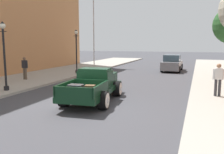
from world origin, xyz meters
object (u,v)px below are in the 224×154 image
object	(u,v)px
hotrod_truck_dark_green	(95,85)
car_background_grey	(172,63)
street_lamp_near	(4,51)
flagpole	(95,18)
pedestrian_sidewalk_left	(25,67)
pedestrian_sidewalk_right	(218,78)
street_lamp_far	(76,48)

from	to	relation	value
hotrod_truck_dark_green	car_background_grey	xyz separation A→B (m)	(2.29, 13.92, 0.01)
street_lamp_near	flagpole	bearing A→B (deg)	95.31
car_background_grey	flagpole	world-z (taller)	flagpole
pedestrian_sidewalk_left	street_lamp_near	world-z (taller)	street_lamp_near
car_background_grey	flagpole	xyz separation A→B (m)	(-9.17, 1.67, 5.00)
pedestrian_sidewalk_right	street_lamp_far	size ratio (longest dim) A/B	0.43
hotrod_truck_dark_green	pedestrian_sidewalk_right	bearing A→B (deg)	21.38
hotrod_truck_dark_green	pedestrian_sidewalk_left	world-z (taller)	pedestrian_sidewalk_left
car_background_grey	pedestrian_sidewalk_right	xyz separation A→B (m)	(3.46, -11.67, 0.32)
car_background_grey	pedestrian_sidewalk_left	size ratio (longest dim) A/B	2.62
pedestrian_sidewalk_right	flagpole	world-z (taller)	flagpole
pedestrian_sidewalk_left	flagpole	size ratio (longest dim) A/B	0.18
hotrod_truck_dark_green	street_lamp_far	xyz separation A→B (m)	(-5.50, 8.26, 1.63)
street_lamp_near	flagpole	world-z (taller)	flagpole
pedestrian_sidewalk_left	pedestrian_sidewalk_right	size ratio (longest dim) A/B	1.00
car_background_grey	pedestrian_sidewalk_left	world-z (taller)	pedestrian_sidewalk_left
pedestrian_sidewalk_left	street_lamp_far	xyz separation A→B (m)	(1.68, 4.82, 1.30)
pedestrian_sidewalk_left	street_lamp_near	size ratio (longest dim) A/B	0.43
hotrod_truck_dark_green	flagpole	xyz separation A→B (m)	(-6.88, 15.59, 5.02)
hotrod_truck_dark_green	car_background_grey	world-z (taller)	car_background_grey
street_lamp_far	flagpole	size ratio (longest dim) A/B	0.42
street_lamp_near	hotrod_truck_dark_green	bearing A→B (deg)	2.34
hotrod_truck_dark_green	street_lamp_near	distance (m)	5.65
pedestrian_sidewalk_right	flagpole	xyz separation A→B (m)	(-12.63, 13.34, 4.68)
car_background_grey	pedestrian_sidewalk_left	xyz separation A→B (m)	(-9.47, -10.48, 0.32)
pedestrian_sidewalk_right	street_lamp_far	distance (m)	12.82
street_lamp_near	street_lamp_far	world-z (taller)	same
hotrod_truck_dark_green	flagpole	bearing A→B (deg)	113.80
pedestrian_sidewalk_left	pedestrian_sidewalk_right	bearing A→B (deg)	-5.26
pedestrian_sidewalk_right	street_lamp_far	xyz separation A→B (m)	(-11.25, 6.01, 1.30)
car_background_grey	street_lamp_near	size ratio (longest dim) A/B	1.12
hotrod_truck_dark_green	flagpole	world-z (taller)	flagpole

